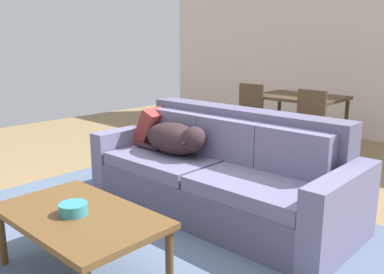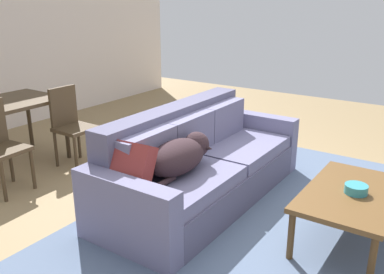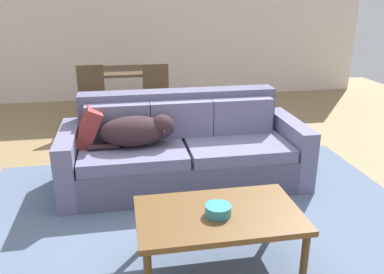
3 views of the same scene
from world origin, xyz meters
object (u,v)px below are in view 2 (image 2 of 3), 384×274
(coffee_table, at_px, (351,197))
(dining_chair_near_right, at_px, (71,123))
(dog_on_left_cushion, at_px, (180,155))
(dining_table, at_px, (7,108))
(couch, at_px, (199,165))
(bowl_on_coffee_table, at_px, (356,189))
(throw_pillow_by_left_arm, at_px, (129,167))

(coffee_table, bearing_deg, dining_chair_near_right, 92.04)
(dog_on_left_cushion, height_order, dining_table, dining_table)
(couch, height_order, dining_chair_near_right, dining_chair_near_right)
(bowl_on_coffee_table, bearing_deg, coffee_table, 66.32)
(dog_on_left_cushion, relative_size, coffee_table, 0.73)
(coffee_table, bearing_deg, dog_on_left_cushion, 109.21)
(throw_pillow_by_left_arm, xyz_separation_m, coffee_table, (0.93, -1.47, -0.23))
(bowl_on_coffee_table, xyz_separation_m, dining_table, (-0.51, 3.72, 0.21))
(dog_on_left_cushion, height_order, throw_pillow_by_left_arm, throw_pillow_by_left_arm)
(dog_on_left_cushion, bearing_deg, dining_table, 91.70)
(throw_pillow_by_left_arm, xyz_separation_m, bowl_on_coffee_table, (0.92, -1.50, -0.15))
(dining_chair_near_right, bearing_deg, dining_table, 126.10)
(coffee_table, height_order, bowl_on_coffee_table, bowl_on_coffee_table)
(coffee_table, distance_m, dining_chair_near_right, 3.12)
(dog_on_left_cushion, relative_size, throw_pillow_by_left_arm, 2.15)
(dog_on_left_cushion, xyz_separation_m, dining_chair_near_right, (0.35, 1.80, -0.09))
(throw_pillow_by_left_arm, xyz_separation_m, dining_table, (0.40, 2.22, 0.06))
(dog_on_left_cushion, xyz_separation_m, dining_table, (-0.06, 2.38, 0.08))
(throw_pillow_by_left_arm, bearing_deg, couch, -3.37)
(couch, height_order, throw_pillow_by_left_arm, couch)
(coffee_table, xyz_separation_m, dining_table, (-0.52, 3.70, 0.29))
(couch, bearing_deg, dining_chair_near_right, 93.43)
(coffee_table, distance_m, dining_table, 3.74)
(coffee_table, height_order, dining_chair_near_right, dining_chair_near_right)
(coffee_table, bearing_deg, couch, 90.53)
(dining_table, height_order, dining_chair_near_right, dining_chair_near_right)
(coffee_table, xyz_separation_m, dining_chair_near_right, (-0.11, 3.12, 0.12))
(couch, bearing_deg, coffee_table, -89.34)
(dog_on_left_cushion, height_order, coffee_table, dog_on_left_cushion)
(bowl_on_coffee_table, height_order, dining_table, dining_table)
(dog_on_left_cushion, relative_size, dining_table, 0.73)
(couch, distance_m, dining_chair_near_right, 1.71)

